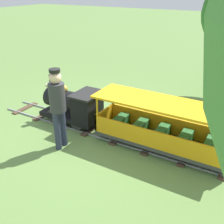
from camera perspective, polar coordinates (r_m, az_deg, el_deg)
name	(u,v)px	position (r m, az deg, el deg)	size (l,w,h in m)	color
ground_plane	(105,132)	(5.87, -1.58, -4.43)	(60.00, 60.00, 0.00)	#608442
track	(120,136)	(5.69, 1.75, -5.27)	(0.76, 6.40, 0.04)	gray
locomotive	(74,105)	(6.07, -8.23, 1.51)	(0.72, 1.45, 1.07)	black
passenger_car	(161,131)	(5.19, 10.60, -3.97)	(0.82, 2.70, 0.97)	#3F3F3F
conductor_person	(58,103)	(5.03, -11.62, 1.83)	(0.30, 0.30, 1.62)	#282D47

